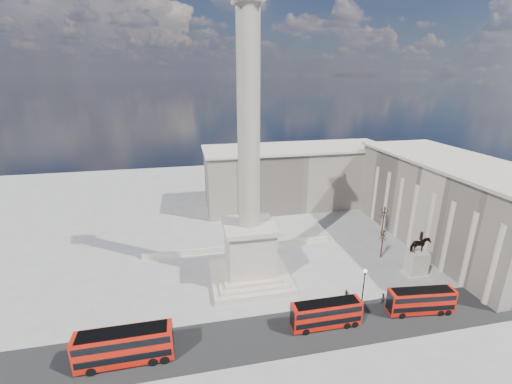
{
  "coord_description": "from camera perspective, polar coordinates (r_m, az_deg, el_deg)",
  "views": [
    {
      "loc": [
        -10.02,
        -48.19,
        35.12
      ],
      "look_at": [
        0.29,
        0.77,
        18.04
      ],
      "focal_mm": 24.0,
      "sensor_mm": 36.0,
      "label": 1
    }
  ],
  "objects": [
    {
      "name": "victorian_lamp",
      "position": [
        57.3,
        17.49,
        -14.73
      ],
      "size": [
        0.62,
        0.62,
        7.23
      ],
      "rotation": [
        0.0,
        0.0,
        0.04
      ],
      "color": "black",
      "rests_on": "ground"
    },
    {
      "name": "red_bus_a",
      "position": [
        50.41,
        -20.96,
        -22.87
      ],
      "size": [
        12.06,
        2.91,
        4.88
      ],
      "rotation": [
        0.0,
        0.0,
        0.01
      ],
      "color": "red",
      "rests_on": "ground"
    },
    {
      "name": "bare_tree_mid",
      "position": [
        73.16,
        20.46,
        -6.7
      ],
      "size": [
        1.69,
        1.69,
        6.4
      ],
      "rotation": [
        0.0,
        0.0,
        -0.11
      ],
      "color": "#332319",
      "rests_on": "ground"
    },
    {
      "name": "pedestrian_crossing",
      "position": [
        60.97,
        14.84,
        -16.09
      ],
      "size": [
        0.95,
        1.01,
        1.67
      ],
      "primitive_type": "imported",
      "rotation": [
        0.0,
        0.0,
        2.28
      ],
      "color": "black",
      "rests_on": "ground"
    },
    {
      "name": "bare_tree_near",
      "position": [
        71.68,
        30.89,
        -7.38
      ],
      "size": [
        1.94,
        1.94,
        8.5
      ],
      "rotation": [
        0.0,
        0.0,
        0.37
      ],
      "color": "#332319",
      "rests_on": "ground"
    },
    {
      "name": "equestrian_statue",
      "position": [
        70.12,
        25.27,
        -10.26
      ],
      "size": [
        4.34,
        3.25,
        8.94
      ],
      "color": "beige",
      "rests_on": "ground"
    },
    {
      "name": "pedestrian_walking",
      "position": [
        64.96,
        25.35,
        -14.94
      ],
      "size": [
        0.77,
        0.58,
        1.91
      ],
      "primitive_type": "imported",
      "rotation": [
        0.0,
        0.0,
        0.2
      ],
      "color": "black",
      "rests_on": "ground"
    },
    {
      "name": "bare_tree_far",
      "position": [
        82.57,
        20.61,
        -3.14
      ],
      "size": [
        1.84,
        1.84,
        7.5
      ],
      "rotation": [
        0.0,
        0.0,
        0.29
      ],
      "color": "#332319",
      "rests_on": "ground"
    },
    {
      "name": "ground",
      "position": [
        60.47,
        -0.12,
        -16.66
      ],
      "size": [
        180.0,
        180.0,
        0.0
      ],
      "primitive_type": "plane",
      "color": "#9C9A93",
      "rests_on": "ground"
    },
    {
      "name": "asphalt_road",
      "position": [
        54.01,
        7.83,
        -21.91
      ],
      "size": [
        120.0,
        9.0,
        0.01
      ],
      "primitive_type": "cube",
      "color": "#262626",
      "rests_on": "ground"
    },
    {
      "name": "red_bus_c",
      "position": [
        60.98,
        25.82,
        -16.0
      ],
      "size": [
        10.36,
        3.43,
        4.12
      ],
      "rotation": [
        0.0,
        0.0,
        -0.11
      ],
      "color": "red",
      "rests_on": "ground"
    },
    {
      "name": "red_bus_b",
      "position": [
        53.89,
        11.67,
        -19.26
      ],
      "size": [
        10.34,
        2.48,
        4.19
      ],
      "rotation": [
        0.0,
        0.0,
        -0.0
      ],
      "color": "red",
      "rests_on": "ground"
    },
    {
      "name": "building_east",
      "position": [
        84.14,
        29.84,
        -1.6
      ],
      "size": [
        19.0,
        46.0,
        18.6
      ],
      "color": "#B6AA95",
      "rests_on": "ground"
    },
    {
      "name": "building_northeast",
      "position": [
        96.94,
        6.64,
        2.67
      ],
      "size": [
        51.0,
        17.0,
        16.6
      ],
      "color": "#B6AA95",
      "rests_on": "ground"
    },
    {
      "name": "balustrade_wall",
      "position": [
        73.6,
        -2.7,
        -9.19
      ],
      "size": [
        40.0,
        0.6,
        1.1
      ],
      "primitive_type": "cube",
      "color": "beige",
      "rests_on": "ground"
    },
    {
      "name": "pedestrian_standing",
      "position": [
        61.61,
        20.32,
        -16.23
      ],
      "size": [
        0.89,
        0.7,
        1.8
      ],
      "primitive_type": "imported",
      "rotation": [
        0.0,
        0.0,
        3.16
      ],
      "color": "black",
      "rests_on": "ground"
    },
    {
      "name": "nelsons_column",
      "position": [
        58.51,
        -1.14,
        -3.46
      ],
      "size": [
        14.0,
        14.0,
        49.85
      ],
      "color": "beige",
      "rests_on": "ground"
    }
  ]
}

